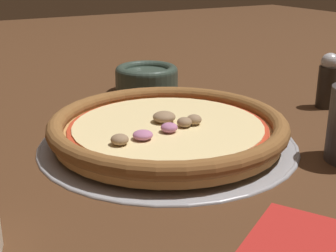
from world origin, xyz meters
The scene contains 6 objects.
ground_plane centered at (0.00, 0.00, 0.00)m, with size 3.00×3.00×0.00m, color #4C2D19.
pizza_tray centered at (0.00, 0.00, 0.00)m, with size 0.35×0.35×0.01m.
pizza centered at (0.00, 0.00, 0.02)m, with size 0.32×0.32×0.03m.
bowl_near centered at (-0.25, 0.09, 0.03)m, with size 0.12×0.12×0.05m.
napkin centered at (0.28, -0.01, 0.00)m, with size 0.17×0.17×0.01m.
pepper_shaker centered at (-0.01, 0.31, 0.05)m, with size 0.03×0.03×0.09m.
Camera 1 is at (0.51, -0.29, 0.24)m, focal length 50.00 mm.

